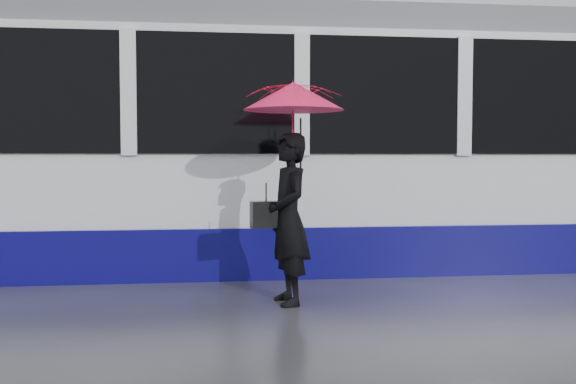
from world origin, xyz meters
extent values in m
plane|color=#28292D|center=(0.00, 0.00, 0.00)|extent=(90.00, 90.00, 0.00)
cube|color=#3F3D38|center=(0.00, 1.78, 0.01)|extent=(34.00, 0.07, 0.02)
cube|color=#3F3D38|center=(0.00, 3.22, 0.01)|extent=(34.00, 0.07, 0.02)
cube|color=white|center=(-3.24, 2.50, 1.52)|extent=(24.00, 2.40, 2.95)
cube|color=#0C0862|center=(-3.24, 2.50, 0.31)|extent=(24.00, 2.56, 0.62)
cube|color=black|center=(-3.24, 2.50, 2.20)|extent=(23.00, 2.48, 1.40)
cube|color=slate|center=(-3.24, 2.50, 3.17)|extent=(23.60, 2.20, 0.35)
imported|color=black|center=(-0.05, 0.01, 0.85)|extent=(0.51, 0.68, 1.70)
imported|color=#EC137C|center=(0.00, 0.01, 1.79)|extent=(1.08, 1.10, 0.85)
cone|color=#EC137C|center=(0.00, 0.01, 2.06)|extent=(1.16, 1.16, 0.28)
cylinder|color=black|center=(0.00, 0.01, 2.21)|extent=(0.01, 0.01, 0.06)
cylinder|color=black|center=(0.07, 0.03, 1.47)|extent=(0.02, 0.02, 0.74)
cube|color=black|center=(-0.27, 0.03, 0.89)|extent=(0.32, 0.18, 0.26)
cylinder|color=black|center=(-0.27, 0.03, 1.11)|extent=(0.01, 0.01, 0.18)
camera|label=1|loc=(-0.83, -6.26, 1.44)|focal=40.00mm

